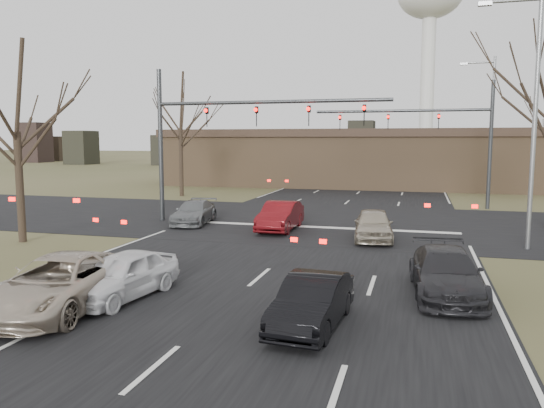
{
  "coord_description": "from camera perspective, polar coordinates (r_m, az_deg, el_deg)",
  "views": [
    {
      "loc": [
        4.75,
        -12.64,
        4.33
      ],
      "look_at": [
        -0.4,
        5.89,
        2.0
      ],
      "focal_mm": 35.0,
      "sensor_mm": 36.0,
      "label": 1
    }
  ],
  "objects": [
    {
      "name": "ground",
      "position": [
        14.18,
        -4.93,
        -10.9
      ],
      "size": [
        360.0,
        360.0,
        0.0
      ],
      "primitive_type": "plane",
      "color": "#424524",
      "rests_on": "ground"
    },
    {
      "name": "road_main",
      "position": [
        72.92,
        11.77,
        3.36
      ],
      "size": [
        14.0,
        300.0,
        0.02
      ],
      "primitive_type": "cube",
      "color": "black",
      "rests_on": "ground"
    },
    {
      "name": "road_cross",
      "position": [
        28.37,
        5.7,
        -1.88
      ],
      "size": [
        200.0,
        14.0,
        0.02
      ],
      "primitive_type": "cube",
      "color": "black",
      "rests_on": "ground"
    },
    {
      "name": "building",
      "position": [
        50.74,
        12.45,
        4.86
      ],
      "size": [
        42.4,
        10.4,
        5.3
      ],
      "color": "#7E6144",
      "rests_on": "ground"
    },
    {
      "name": "water_tower",
      "position": [
        136.25,
        16.63,
        19.84
      ],
      "size": [
        15.0,
        15.0,
        44.5
      ],
      "color": "silver",
      "rests_on": "ground"
    },
    {
      "name": "mast_arm_near",
      "position": [
        27.52,
        -5.81,
        8.42
      ],
      "size": [
        12.12,
        0.24,
        8.0
      ],
      "color": "#383A3D",
      "rests_on": "ground"
    },
    {
      "name": "mast_arm_far",
      "position": [
        35.67,
        17.98,
        7.68
      ],
      "size": [
        11.12,
        0.24,
        8.0
      ],
      "color": "#383A3D",
      "rests_on": "ground"
    },
    {
      "name": "streetlight_right_near",
      "position": [
        23.04,
        26.04,
        9.34
      ],
      "size": [
        2.34,
        0.25,
        10.0
      ],
      "color": "gray",
      "rests_on": "ground"
    },
    {
      "name": "streetlight_right_far",
      "position": [
        39.92,
        22.32,
        8.2
      ],
      "size": [
        2.34,
        0.25,
        10.0
      ],
      "color": "gray",
      "rests_on": "ground"
    },
    {
      "name": "tree_left_near",
      "position": [
        24.83,
        -26.01,
        11.39
      ],
      "size": [
        5.1,
        5.1,
        8.5
      ],
      "color": "black",
      "rests_on": "ground"
    },
    {
      "name": "tree_left_far",
      "position": [
        41.72,
        -9.89,
        10.95
      ],
      "size": [
        5.7,
        5.7,
        9.5
      ],
      "color": "black",
      "rests_on": "ground"
    },
    {
      "name": "car_silver_suv",
      "position": [
        14.69,
        -21.91,
        -7.94
      ],
      "size": [
        2.82,
        5.21,
        1.39
      ],
      "primitive_type": "imported",
      "rotation": [
        0.0,
        0.0,
        0.11
      ],
      "color": "#B6A894",
      "rests_on": "ground"
    },
    {
      "name": "car_white_sedan",
      "position": [
        15.21,
        -15.81,
        -7.36
      ],
      "size": [
        2.04,
        3.99,
        1.3
      ],
      "primitive_type": "imported",
      "rotation": [
        0.0,
        0.0,
        -0.14
      ],
      "color": "white",
      "rests_on": "ground"
    },
    {
      "name": "car_black_hatch",
      "position": [
        12.53,
        4.35,
        -10.43
      ],
      "size": [
        1.53,
        3.72,
        1.2
      ],
      "primitive_type": "imported",
      "rotation": [
        0.0,
        0.0,
        -0.07
      ],
      "color": "black",
      "rests_on": "ground"
    },
    {
      "name": "car_charcoal_sedan",
      "position": [
        15.67,
        18.2,
        -7.04
      ],
      "size": [
        2.17,
        4.58,
        1.29
      ],
      "primitive_type": "imported",
      "rotation": [
        0.0,
        0.0,
        0.08
      ],
      "color": "black",
      "rests_on": "ground"
    },
    {
      "name": "car_grey_ahead",
      "position": [
        27.76,
        -8.38,
        -0.9
      ],
      "size": [
        2.19,
        4.29,
        1.19
      ],
      "primitive_type": "imported",
      "rotation": [
        0.0,
        0.0,
        0.13
      ],
      "color": "slate",
      "rests_on": "ground"
    },
    {
      "name": "car_red_ahead",
      "position": [
        25.5,
        0.9,
        -1.3
      ],
      "size": [
        1.47,
        4.19,
        1.38
      ],
      "primitive_type": "imported",
      "rotation": [
        0.0,
        0.0,
        0.0
      ],
      "color": "#620E12",
      "rests_on": "ground"
    },
    {
      "name": "car_silver_ahead",
      "position": [
        23.43,
        10.85,
        -2.19
      ],
      "size": [
        2.01,
        4.13,
        1.36
      ],
      "primitive_type": "imported",
      "rotation": [
        0.0,
        0.0,
        0.1
      ],
      "color": "#A89D88",
      "rests_on": "ground"
    }
  ]
}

